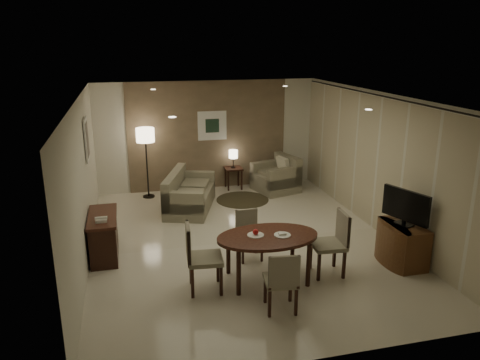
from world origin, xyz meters
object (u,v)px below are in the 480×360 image
object	(u,v)px
floor_lamp	(147,163)
sofa	(190,191)
tv_cabinet	(403,244)
chair_left	(205,258)
chair_far	(250,236)
chair_near	(281,280)
side_table	(233,178)
chair_right	(328,244)
armchair	(276,174)
dining_table	(267,258)
console_desk	(104,236)

from	to	relation	value
floor_lamp	sofa	bearing A→B (deg)	-50.64
tv_cabinet	chair_left	distance (m)	3.38
chair_far	chair_left	distance (m)	1.26
chair_near	chair_far	distance (m)	1.64
chair_near	side_table	distance (m)	5.63
floor_lamp	chair_far	bearing A→B (deg)	-68.36
side_table	floor_lamp	bearing A→B (deg)	-175.47
chair_far	sofa	size ratio (longest dim) A/B	0.48
chair_left	floor_lamp	bearing A→B (deg)	12.23
chair_right	side_table	size ratio (longest dim) A/B	1.90
tv_cabinet	armchair	xyz separation A→B (m)	(-0.84, 4.29, 0.09)
dining_table	sofa	distance (m)	3.58
console_desk	floor_lamp	bearing A→B (deg)	73.11
chair_right	armchair	distance (m)	4.36
chair_far	chair_left	bearing A→B (deg)	-138.82
chair_right	floor_lamp	distance (m)	5.29
chair_left	floor_lamp	size ratio (longest dim) A/B	0.63
dining_table	chair_far	size ratio (longest dim) A/B	1.90
dining_table	chair_left	size ratio (longest dim) A/B	1.52
dining_table	floor_lamp	xyz separation A→B (m)	(-1.58, 4.56, 0.47)
sofa	side_table	world-z (taller)	sofa
console_desk	chair_near	bearing A→B (deg)	-44.04
chair_near	sofa	bearing A→B (deg)	-73.94
chair_right	sofa	size ratio (longest dim) A/B	0.59
tv_cabinet	chair_near	bearing A→B (deg)	-160.77
side_table	floor_lamp	distance (m)	2.22
chair_left	side_table	world-z (taller)	chair_left
chair_near	floor_lamp	world-z (taller)	floor_lamp
chair_near	side_table	xyz separation A→B (m)	(0.64, 5.59, -0.19)
chair_right	side_table	xyz separation A→B (m)	(-0.43, 4.78, -0.25)
side_table	chair_left	bearing A→B (deg)	-107.98
sofa	floor_lamp	world-z (taller)	floor_lamp
chair_far	console_desk	bearing A→B (deg)	161.75
chair_left	sofa	size ratio (longest dim) A/B	0.60
chair_left	chair_near	bearing A→B (deg)	-125.26
tv_cabinet	armchair	distance (m)	4.37
console_desk	tv_cabinet	size ratio (longest dim) A/B	1.33
chair_far	chair_left	xyz separation A→B (m)	(-0.92, -0.86, 0.11)
dining_table	chair_near	distance (m)	0.86
console_desk	armchair	bearing A→B (deg)	34.57
chair_left	chair_right	bearing A→B (deg)	-84.03
side_table	console_desk	bearing A→B (deg)	-133.53
chair_far	chair_right	distance (m)	1.36
chair_far	armchair	xyz separation A→B (m)	(1.61, 3.50, 0.02)
chair_left	floor_lamp	xyz separation A→B (m)	(-0.58, 4.64, 0.32)
chair_near	chair_right	bearing A→B (deg)	-134.93
chair_near	floor_lamp	xyz separation A→B (m)	(-1.50, 5.42, 0.38)
chair_near	chair_far	size ratio (longest dim) A/B	1.09
chair_right	armchair	size ratio (longest dim) A/B	1.06
chair_near	chair_right	distance (m)	1.34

